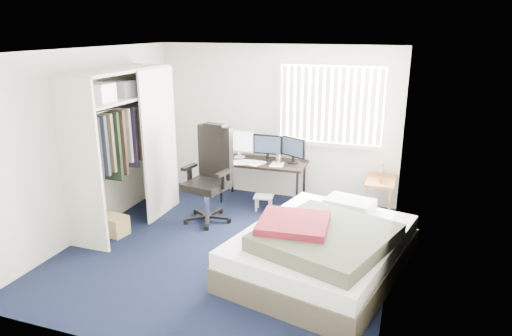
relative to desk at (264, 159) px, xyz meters
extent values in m
plane|color=black|center=(0.10, -1.76, -0.72)|extent=(4.20, 4.20, 0.00)
plane|color=silver|center=(0.10, 0.34, 0.53)|extent=(4.00, 0.00, 4.00)
plane|color=silver|center=(0.10, -3.86, 0.53)|extent=(4.00, 0.00, 4.00)
plane|color=silver|center=(-1.90, -1.76, 0.53)|extent=(0.00, 4.20, 4.20)
plane|color=silver|center=(2.10, -1.76, 0.53)|extent=(0.00, 4.20, 4.20)
plane|color=white|center=(0.10, -1.76, 1.78)|extent=(4.20, 4.20, 0.00)
cube|color=white|center=(1.00, 0.32, 0.88)|extent=(1.60, 0.02, 1.20)
cube|color=beige|center=(1.00, 0.29, 1.51)|extent=(1.72, 0.06, 0.06)
cube|color=beige|center=(1.00, 0.29, 0.25)|extent=(1.72, 0.06, 0.06)
cube|color=white|center=(1.00, 0.26, 0.88)|extent=(1.60, 0.04, 1.16)
cube|color=beige|center=(-1.60, -2.36, 0.38)|extent=(0.60, 0.04, 2.20)
cube|color=beige|center=(-1.60, -0.56, 0.38)|extent=(0.60, 0.04, 2.20)
cube|color=beige|center=(-1.60, -1.46, 1.48)|extent=(0.60, 1.80, 0.04)
cube|color=beige|center=(-1.60, -1.46, 1.10)|extent=(0.56, 1.74, 0.03)
cylinder|color=silver|center=(-1.60, -1.46, 0.98)|extent=(0.03, 1.72, 0.03)
cube|color=#26262B|center=(-1.60, -1.56, 0.53)|extent=(0.38, 1.10, 0.90)
cube|color=beige|center=(-1.28, -1.01, 0.38)|extent=(0.03, 0.90, 2.20)
cube|color=white|center=(-1.60, -1.91, 1.23)|extent=(0.38, 0.30, 0.24)
cube|color=gray|center=(-1.60, -1.41, 1.22)|extent=(0.34, 0.28, 0.22)
cube|color=black|center=(0.00, -0.03, -0.06)|extent=(1.40, 0.68, 0.04)
cylinder|color=black|center=(-0.63, -0.30, -0.40)|extent=(0.04, 0.04, 0.64)
cylinder|color=black|center=(-0.64, 0.22, -0.40)|extent=(0.04, 0.04, 0.64)
cylinder|color=black|center=(0.63, -0.27, -0.40)|extent=(0.04, 0.04, 0.64)
cylinder|color=black|center=(0.62, 0.25, -0.40)|extent=(0.04, 0.04, 0.64)
cube|color=white|center=(-0.45, 0.07, 0.24)|extent=(0.50, 0.04, 0.36)
cube|color=white|center=(-0.45, 0.07, 0.24)|extent=(0.45, 0.02, 0.31)
cube|color=black|center=(0.04, 0.09, 0.22)|extent=(0.48, 0.04, 0.32)
cube|color=#1E2838|center=(0.04, 0.09, 0.22)|extent=(0.43, 0.02, 0.27)
cube|color=black|center=(0.47, 0.06, 0.22)|extent=(0.48, 0.04, 0.32)
cube|color=#1E2838|center=(0.47, 0.06, 0.22)|extent=(0.43, 0.02, 0.27)
cube|color=white|center=(-0.14, -0.12, -0.03)|extent=(0.40, 0.15, 0.02)
cube|color=black|center=(0.14, -0.11, -0.03)|extent=(0.06, 0.10, 0.02)
cylinder|color=silver|center=(0.27, -0.06, 0.04)|extent=(0.08, 0.08, 0.16)
cube|color=white|center=(0.00, -0.03, -0.04)|extent=(0.31, 0.29, 0.00)
cube|color=black|center=(-0.53, -1.04, -0.66)|extent=(0.77, 0.77, 0.13)
cylinder|color=silver|center=(-0.53, -1.04, -0.42)|extent=(0.07, 0.07, 0.44)
cube|color=black|center=(-0.53, -1.04, -0.17)|extent=(0.64, 0.64, 0.11)
cube|color=black|center=(-0.49, -0.79, 0.28)|extent=(0.57, 0.21, 0.78)
cube|color=black|center=(-0.49, -0.79, 0.61)|extent=(0.35, 0.19, 0.18)
cube|color=black|center=(-0.83, -0.99, 0.07)|extent=(0.13, 0.32, 0.04)
cube|color=black|center=(-0.24, -1.10, 0.07)|extent=(0.13, 0.32, 0.04)
cube|color=white|center=(0.13, -0.38, -0.50)|extent=(0.32, 0.27, 0.03)
cylinder|color=white|center=(0.03, -0.47, -0.62)|extent=(0.03, 0.03, 0.21)
cylinder|color=white|center=(0.01, -0.32, -0.62)|extent=(0.03, 0.03, 0.21)
cylinder|color=white|center=(0.24, -0.44, -0.62)|extent=(0.03, 0.03, 0.21)
cylinder|color=white|center=(0.22, -0.29, -0.62)|extent=(0.03, 0.03, 0.21)
cube|color=brown|center=(1.85, 0.09, -0.17)|extent=(0.42, 0.83, 0.04)
cube|color=brown|center=(1.68, -0.28, -0.46)|extent=(0.04, 0.04, 0.53)
cube|color=brown|center=(1.68, 0.47, -0.46)|extent=(0.04, 0.04, 0.53)
cube|color=brown|center=(2.01, -0.28, -0.46)|extent=(0.04, 0.04, 0.53)
cube|color=brown|center=(2.02, 0.47, -0.46)|extent=(0.04, 0.04, 0.53)
cube|color=brown|center=(1.85, -0.09, -0.06)|extent=(0.02, 0.14, 0.18)
cube|color=brown|center=(1.85, 0.22, -0.06)|extent=(0.02, 0.14, 0.18)
cube|color=#433E30|center=(1.35, -1.91, -0.58)|extent=(2.13, 2.55, 0.29)
cube|color=white|center=(1.35, -1.91, -0.34)|extent=(2.09, 2.50, 0.20)
cube|color=beige|center=(1.54, -1.10, -0.17)|extent=(0.68, 0.53, 0.14)
cube|color=#3A4130|center=(1.44, -2.19, -0.17)|extent=(1.64, 1.71, 0.18)
cube|color=maroon|center=(1.07, -2.21, -0.08)|extent=(0.81, 0.76, 0.16)
cube|color=#A18D50|center=(-1.55, -1.90, -0.59)|extent=(0.39, 0.32, 0.27)
camera|label=1|loc=(2.19, -6.71, 2.04)|focal=32.00mm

